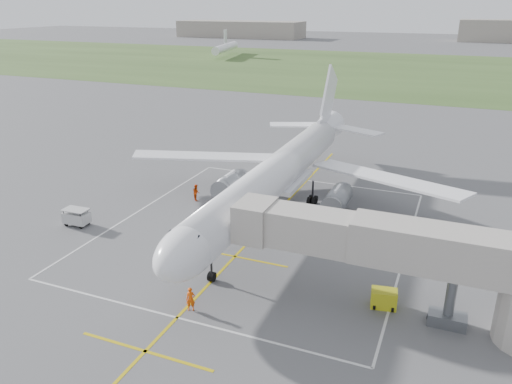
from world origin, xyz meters
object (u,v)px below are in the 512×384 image
at_px(airliner, 277,174).
at_px(ramp_worker_wing, 196,192).
at_px(jet_bridge, 420,259).
at_px(baggage_cart, 76,217).
at_px(gpu_unit, 384,299).
at_px(ramp_worker_nose, 191,299).

height_order(airliner, ramp_worker_wing, airliner).
relative_size(jet_bridge, baggage_cart, 9.05).
bearing_deg(ramp_worker_wing, baggage_cart, 97.00).
distance_m(gpu_unit, ramp_worker_nose, 14.29).
relative_size(airliner, ramp_worker_wing, 24.62).
height_order(jet_bridge, baggage_cart, jet_bridge).
bearing_deg(ramp_worker_wing, airliner, -136.20).
distance_m(ramp_worker_nose, ramp_worker_wing, 21.98).
bearing_deg(baggage_cart, airliner, 29.04).
height_order(baggage_cart, ramp_worker_nose, ramp_worker_nose).
xyz_separation_m(baggage_cart, ramp_worker_wing, (7.90, 10.70, 0.05)).
height_order(gpu_unit, baggage_cart, baggage_cart).
distance_m(gpu_unit, ramp_worker_wing, 26.97).
relative_size(ramp_worker_nose, ramp_worker_wing, 0.97).
bearing_deg(ramp_worker_wing, gpu_unit, -166.88).
height_order(airliner, gpu_unit, airliner).
distance_m(gpu_unit, baggage_cart, 31.31).
relative_size(airliner, gpu_unit, 22.84).
bearing_deg(ramp_worker_wing, ramp_worker_nose, 161.19).
height_order(gpu_unit, ramp_worker_wing, ramp_worker_wing).
height_order(jet_bridge, ramp_worker_nose, jet_bridge).
bearing_deg(gpu_unit, jet_bridge, -24.35).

